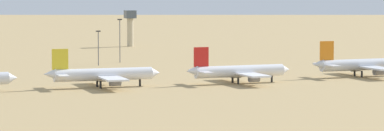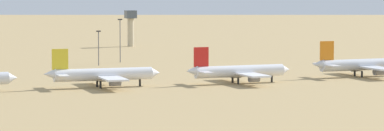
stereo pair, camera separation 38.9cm
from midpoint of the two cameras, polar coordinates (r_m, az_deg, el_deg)
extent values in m
plane|color=tan|center=(328.81, 3.34, -1.11)|extent=(4000.00, 4000.00, 0.00)
cone|color=silver|center=(316.20, -9.93, -0.68)|extent=(2.98, 3.71, 3.60)
cylinder|color=white|center=(322.83, -4.96, -0.49)|extent=(31.30, 5.06, 3.90)
cone|color=white|center=(327.15, -2.07, -0.41)|extent=(3.06, 3.81, 3.70)
cone|color=white|center=(319.29, -7.92, -0.47)|extent=(4.02, 3.46, 3.31)
cube|color=yellow|center=(319.53, -7.35, 0.35)|extent=(5.08, 0.68, 6.33)
cube|color=white|center=(323.73, -7.47, -0.43)|extent=(3.36, 6.74, 0.35)
cube|color=white|center=(316.11, -7.20, -0.55)|extent=(3.36, 6.74, 0.35)
cube|color=white|center=(323.11, -4.79, -0.59)|extent=(7.79, 31.40, 0.55)
cylinder|color=slate|center=(330.53, -4.92, -0.71)|extent=(3.59, 2.27, 2.14)
cylinder|color=slate|center=(316.41, -4.31, -0.95)|extent=(3.59, 2.27, 2.14)
cylinder|color=black|center=(326.05, -2.93, -0.96)|extent=(0.68, 0.68, 2.14)
cylinder|color=black|center=(325.05, -5.30, -1.00)|extent=(0.68, 0.68, 2.14)
cylinder|color=black|center=(320.52, -5.11, -1.08)|extent=(0.68, 0.68, 2.14)
cylinder|color=white|center=(334.27, 2.61, -0.32)|extent=(30.65, 4.22, 3.82)
cone|color=white|center=(341.32, 5.16, -0.23)|extent=(2.92, 3.67, 3.63)
cone|color=white|center=(327.86, -0.05, -0.31)|extent=(3.87, 3.30, 3.25)
cube|color=red|center=(328.69, 0.48, 0.48)|extent=(4.98, 0.54, 6.22)
cube|color=white|center=(332.60, 0.23, -0.27)|extent=(3.14, 6.54, 0.34)
cube|color=white|center=(325.53, 0.73, -0.38)|extent=(3.14, 6.54, 0.34)
cube|color=white|center=(334.71, 2.76, -0.41)|extent=(6.90, 30.68, 0.54)
cylinder|color=slate|center=(341.74, 2.41, -0.53)|extent=(3.47, 2.15, 2.10)
cylinder|color=slate|center=(328.72, 3.42, -0.74)|extent=(3.47, 2.15, 2.10)
cylinder|color=black|center=(339.40, 4.40, -0.75)|extent=(0.67, 0.67, 2.10)
cylinder|color=black|center=(336.06, 2.22, -0.80)|extent=(0.67, 0.67, 2.10)
cylinder|color=black|center=(331.88, 2.54, -0.87)|extent=(0.67, 0.67, 2.10)
cylinder|color=silver|center=(362.44, 9.36, 0.05)|extent=(32.08, 4.70, 4.00)
cone|color=silver|center=(353.72, 6.95, 0.06)|extent=(4.07, 3.49, 3.40)
cube|color=orange|center=(355.02, 7.44, 0.82)|extent=(5.21, 0.61, 6.50)
cube|color=silver|center=(358.87, 7.12, 0.09)|extent=(3.35, 6.87, 0.36)
cube|color=silver|center=(351.91, 7.74, -0.01)|extent=(3.35, 6.87, 0.36)
cube|color=silver|center=(363.00, 9.49, -0.04)|extent=(7.50, 32.14, 0.56)
cylinder|color=slate|center=(370.04, 9.02, -0.16)|extent=(3.65, 2.28, 2.20)
cylinder|color=slate|center=(357.29, 10.25, -0.35)|extent=(3.65, 2.28, 2.20)
cylinder|color=black|center=(363.98, 8.95, -0.42)|extent=(0.70, 0.70, 2.20)
cylinder|color=black|center=(359.88, 9.35, -0.48)|extent=(0.70, 0.70, 2.20)
cylinder|color=#C6B793|center=(522.22, -3.46, 1.84)|extent=(3.20, 3.20, 14.27)
cube|color=#4C5660|center=(521.84, -3.46, 2.84)|extent=(5.20, 5.20, 4.03)
cylinder|color=#59595E|center=(420.60, -4.04, 1.35)|extent=(0.36, 0.36, 17.28)
cube|color=#333333|center=(420.17, -4.05, 2.56)|extent=(1.80, 0.50, 0.50)
cylinder|color=#59595E|center=(405.39, -5.23, 0.93)|extent=(0.36, 0.36, 13.30)
cube|color=#333333|center=(405.00, -5.24, 1.90)|extent=(1.80, 0.50, 0.50)
camera|label=1|loc=(0.19, -90.03, 0.00)|focal=96.42mm
camera|label=2|loc=(0.19, 89.97, 0.00)|focal=96.42mm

